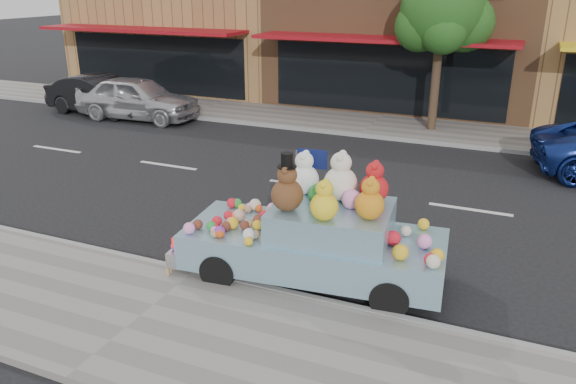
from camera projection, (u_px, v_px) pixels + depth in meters
The scene contains 11 objects.
ground at pixel (303, 185), 13.93m from camera, with size 120.00×120.00×0.00m, color black.
near_sidewalk at pixel (140, 319), 8.33m from camera, with size 60.00×3.00×0.12m, color gray.
far_sidewalk at pixel (373, 125), 19.49m from camera, with size 60.00×3.00×0.12m, color gray.
near_kerb at pixel (195, 273), 9.61m from camera, with size 60.00×0.12×0.13m, color gray.
far_kerb at pixel (360, 135), 18.20m from camera, with size 60.00×0.12×0.13m, color gray.
storefront_left at pixel (202, 6), 26.63m from camera, with size 10.00×9.80×7.30m.
storefront_mid at pixel (413, 10), 22.93m from camera, with size 10.00×9.80×7.30m.
street_tree at pixel (443, 17), 17.50m from camera, with size 3.00×2.70×5.22m.
car_silver at pixel (137, 98), 20.30m from camera, with size 1.84×4.57×1.56m, color silver.
car_dark at pixel (101, 95), 21.10m from camera, with size 1.54×4.42×1.46m, color black.
art_car at pixel (316, 235), 9.31m from camera, with size 4.63×2.18×2.30m.
Camera 1 is at (4.83, -12.17, 4.77)m, focal length 35.00 mm.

